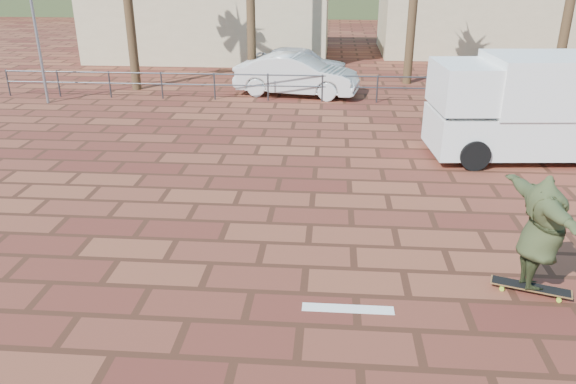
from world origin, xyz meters
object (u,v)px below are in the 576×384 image
Objects in this scene: car_silver at (299,63)px; car_white at (297,75)px; longboard at (531,287)px; skateboarder at (541,233)px; campervan at (535,105)px.

car_silver is 0.89× the size of car_white.
skateboarder is (-0.00, 0.00, 0.97)m from longboard.
car_white is (0.09, -3.00, 0.06)m from car_silver.
campervan is at bearing -131.26° from car_silver.
longboard is 14.30m from car_white.
skateboarder is 14.29m from car_white.
car_white is at bearing 10.56° from skateboarder.
car_silver is (-4.70, 16.52, -0.36)m from skateboarder.
campervan is at bearing -125.30° from car_white.
skateboarder reaches higher than car_silver.
skateboarder is at bearing -176.03° from longboard.
longboard is 0.27× the size of car_white.
car_silver is (-6.71, 9.71, -0.70)m from campervan.
longboard is 0.30× the size of car_silver.
car_white is at bearing 126.85° from longboard.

